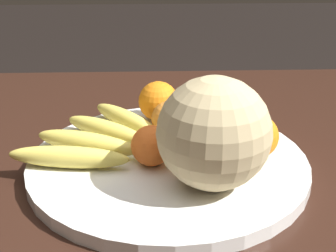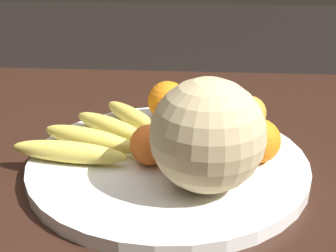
{
  "view_description": "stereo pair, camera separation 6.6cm",
  "coord_description": "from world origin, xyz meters",
  "px_view_note": "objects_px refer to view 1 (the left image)",
  "views": [
    {
      "loc": [
        -0.08,
        -0.58,
        1.07
      ],
      "look_at": [
        -0.06,
        0.02,
        0.8
      ],
      "focal_mm": 50.0,
      "sensor_mm": 36.0,
      "label": 1
    },
    {
      "loc": [
        -0.02,
        -0.58,
        1.07
      ],
      "look_at": [
        -0.06,
        0.02,
        0.8
      ],
      "focal_mm": 50.0,
      "sensor_mm": 36.0,
      "label": 2
    }
  ],
  "objects_px": {
    "orange_mid_center": "(240,110)",
    "fruit_bowl": "(168,162)",
    "orange_front_left": "(202,124)",
    "orange_back_right": "(201,106)",
    "melon": "(214,133)",
    "banana_bunch": "(97,138)",
    "orange_back_left": "(170,119)",
    "orange_side_extra": "(158,101)",
    "kitchen_table": "(208,228)",
    "orange_top_small": "(257,136)",
    "orange_front_right": "(151,146)"
  },
  "relations": [
    {
      "from": "orange_side_extra",
      "to": "orange_front_right",
      "type": "bearing_deg",
      "value": -94.55
    },
    {
      "from": "orange_top_small",
      "to": "orange_side_extra",
      "type": "relative_size",
      "value": 0.93
    },
    {
      "from": "orange_back_left",
      "to": "orange_back_right",
      "type": "distance_m",
      "value": 0.07
    },
    {
      "from": "orange_back_left",
      "to": "melon",
      "type": "bearing_deg",
      "value": -71.86
    },
    {
      "from": "kitchen_table",
      "to": "fruit_bowl",
      "type": "xyz_separation_m",
      "value": [
        -0.06,
        0.02,
        0.1
      ]
    },
    {
      "from": "kitchen_table",
      "to": "orange_back_left",
      "type": "distance_m",
      "value": 0.18
    },
    {
      "from": "orange_mid_center",
      "to": "fruit_bowl",
      "type": "bearing_deg",
      "value": -138.53
    },
    {
      "from": "orange_mid_center",
      "to": "orange_back_left",
      "type": "relative_size",
      "value": 0.98
    },
    {
      "from": "orange_front_right",
      "to": "kitchen_table",
      "type": "bearing_deg",
      "value": -3.74
    },
    {
      "from": "melon",
      "to": "orange_mid_center",
      "type": "relative_size",
      "value": 2.55
    },
    {
      "from": "orange_mid_center",
      "to": "orange_top_small",
      "type": "height_order",
      "value": "orange_top_small"
    },
    {
      "from": "orange_front_left",
      "to": "orange_top_small",
      "type": "relative_size",
      "value": 0.9
    },
    {
      "from": "kitchen_table",
      "to": "orange_side_extra",
      "type": "xyz_separation_m",
      "value": [
        -0.07,
        0.17,
        0.14
      ]
    },
    {
      "from": "orange_back_right",
      "to": "orange_top_small",
      "type": "bearing_deg",
      "value": -58.18
    },
    {
      "from": "orange_front_right",
      "to": "orange_top_small",
      "type": "height_order",
      "value": "orange_top_small"
    },
    {
      "from": "melon",
      "to": "orange_front_right",
      "type": "bearing_deg",
      "value": 143.96
    },
    {
      "from": "melon",
      "to": "orange_back_right",
      "type": "height_order",
      "value": "melon"
    },
    {
      "from": "melon",
      "to": "banana_bunch",
      "type": "height_order",
      "value": "melon"
    },
    {
      "from": "orange_front_left",
      "to": "orange_back_right",
      "type": "height_order",
      "value": "orange_back_right"
    },
    {
      "from": "fruit_bowl",
      "to": "orange_back_right",
      "type": "relative_size",
      "value": 5.58
    },
    {
      "from": "melon",
      "to": "orange_back_right",
      "type": "bearing_deg",
      "value": 88.81
    },
    {
      "from": "kitchen_table",
      "to": "melon",
      "type": "xyz_separation_m",
      "value": [
        -0.01,
        -0.05,
        0.18
      ]
    },
    {
      "from": "orange_top_small",
      "to": "orange_side_extra",
      "type": "height_order",
      "value": "orange_side_extra"
    },
    {
      "from": "melon",
      "to": "orange_mid_center",
      "type": "height_order",
      "value": "melon"
    },
    {
      "from": "kitchen_table",
      "to": "orange_back_left",
      "type": "xyz_separation_m",
      "value": [
        -0.05,
        0.1,
        0.14
      ]
    },
    {
      "from": "orange_front_right",
      "to": "orange_back_right",
      "type": "relative_size",
      "value": 0.79
    },
    {
      "from": "melon",
      "to": "orange_top_small",
      "type": "relative_size",
      "value": 2.31
    },
    {
      "from": "orange_front_right",
      "to": "orange_top_small",
      "type": "xyz_separation_m",
      "value": [
        0.15,
        0.02,
        0.0
      ]
    },
    {
      "from": "banana_bunch",
      "to": "orange_front_right",
      "type": "height_order",
      "value": "orange_front_right"
    },
    {
      "from": "orange_top_small",
      "to": "orange_mid_center",
      "type": "bearing_deg",
      "value": 92.02
    },
    {
      "from": "fruit_bowl",
      "to": "orange_back_right",
      "type": "xyz_separation_m",
      "value": [
        0.06,
        0.11,
        0.04
      ]
    },
    {
      "from": "orange_back_left",
      "to": "orange_back_right",
      "type": "xyz_separation_m",
      "value": [
        0.05,
        0.04,
        0.01
      ]
    },
    {
      "from": "orange_mid_center",
      "to": "orange_side_extra",
      "type": "bearing_deg",
      "value": 166.43
    },
    {
      "from": "orange_top_small",
      "to": "banana_bunch",
      "type": "bearing_deg",
      "value": 170.96
    },
    {
      "from": "orange_front_left",
      "to": "orange_front_right",
      "type": "height_order",
      "value": "orange_front_right"
    },
    {
      "from": "banana_bunch",
      "to": "melon",
      "type": "bearing_deg",
      "value": 173.44
    },
    {
      "from": "fruit_bowl",
      "to": "banana_bunch",
      "type": "xyz_separation_m",
      "value": [
        -0.11,
        0.04,
        0.02
      ]
    },
    {
      "from": "orange_mid_center",
      "to": "orange_top_small",
      "type": "relative_size",
      "value": 0.91
    },
    {
      "from": "banana_bunch",
      "to": "orange_side_extra",
      "type": "relative_size",
      "value": 3.39
    },
    {
      "from": "orange_back_right",
      "to": "orange_side_extra",
      "type": "bearing_deg",
      "value": 156.62
    },
    {
      "from": "orange_back_left",
      "to": "orange_side_extra",
      "type": "relative_size",
      "value": 0.86
    },
    {
      "from": "fruit_bowl",
      "to": "orange_front_left",
      "type": "bearing_deg",
      "value": 44.66
    },
    {
      "from": "orange_front_left",
      "to": "orange_back_right",
      "type": "bearing_deg",
      "value": 86.2
    },
    {
      "from": "melon",
      "to": "orange_mid_center",
      "type": "bearing_deg",
      "value": 69.39
    },
    {
      "from": "kitchen_table",
      "to": "orange_top_small",
      "type": "xyz_separation_m",
      "value": [
        0.07,
        0.02,
        0.14
      ]
    },
    {
      "from": "fruit_bowl",
      "to": "orange_top_small",
      "type": "distance_m",
      "value": 0.13
    },
    {
      "from": "banana_bunch",
      "to": "fruit_bowl",
      "type": "bearing_deg",
      "value": -170.84
    },
    {
      "from": "orange_back_right",
      "to": "kitchen_table",
      "type": "bearing_deg",
      "value": -89.4
    },
    {
      "from": "fruit_bowl",
      "to": "orange_front_left",
      "type": "relative_size",
      "value": 7.17
    },
    {
      "from": "orange_back_left",
      "to": "banana_bunch",
      "type": "bearing_deg",
      "value": -161.72
    }
  ]
}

